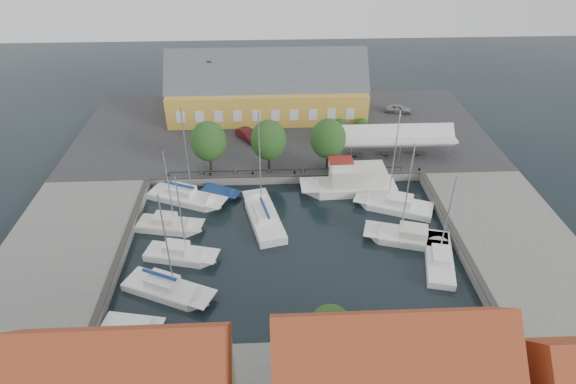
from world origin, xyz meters
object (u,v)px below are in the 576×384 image
at_px(warehouse, 263,91).
at_px(launch_nw, 220,193).
at_px(launch_sw, 132,327).
at_px(trawler, 352,183).
at_px(tent_canopy, 398,137).
at_px(west_boat_a, 185,198).
at_px(center_sailboat, 264,219).
at_px(car_silver, 398,109).
at_px(west_boat_d, 167,290).
at_px(west_boat_c, 180,256).
at_px(east_boat_b, 409,238).
at_px(car_red, 248,135).
at_px(east_boat_a, 395,206).
at_px(east_boat_c, 439,261).
at_px(west_boat_b, 169,226).

bearing_deg(warehouse, launch_nw, -104.25).
bearing_deg(launch_sw, trawler, 42.66).
bearing_deg(tent_canopy, launch_nw, -163.83).
bearing_deg(west_boat_a, center_sailboat, -26.33).
height_order(car_silver, west_boat_d, west_boat_d).
xyz_separation_m(tent_canopy, center_sailboat, (-16.70, -11.79, -3.32)).
bearing_deg(tent_canopy, warehouse, 140.14).
relative_size(west_boat_a, west_boat_c, 1.24).
bearing_deg(east_boat_b, west_boat_c, -175.93).
distance_m(west_boat_d, launch_nw, 15.91).
relative_size(warehouse, west_boat_c, 2.91).
bearing_deg(car_red, launch_nw, -139.13).
xyz_separation_m(tent_canopy, east_boat_a, (-2.22, -10.02, -3.42)).
bearing_deg(trawler, east_boat_c, -63.77).
distance_m(tent_canopy, west_boat_d, 33.55).
bearing_deg(west_boat_b, east_boat_c, -14.10).
distance_m(trawler, west_boat_a, 19.09).
bearing_deg(car_silver, launch_nw, 139.99).
height_order(center_sailboat, trawler, center_sailboat).
distance_m(warehouse, east_boat_a, 28.18).
xyz_separation_m(east_boat_c, west_boat_d, (-25.10, -2.64, 0.01)).
bearing_deg(west_boat_c, trawler, 30.86).
bearing_deg(launch_nw, center_sailboat, -47.61).
height_order(car_silver, center_sailboat, center_sailboat).
bearing_deg(trawler, west_boat_d, -140.45).
distance_m(center_sailboat, west_boat_d, 13.19).
relative_size(car_silver, launch_nw, 0.79).
bearing_deg(car_silver, east_boat_b, -178.65).
bearing_deg(launch_sw, center_sailboat, 52.07).
height_order(warehouse, west_boat_c, warehouse).
height_order(warehouse, center_sailboat, center_sailboat).
height_order(car_silver, west_boat_b, west_boat_b).
relative_size(east_boat_c, launch_nw, 2.01).
relative_size(car_silver, car_red, 0.90).
xyz_separation_m(warehouse, launch_nw, (-5.12, -20.15, -4.34)).
xyz_separation_m(car_silver, trawler, (-9.98, -19.32, -0.65)).
relative_size(warehouse, east_boat_b, 2.47).
bearing_deg(west_boat_a, launch_sw, -96.07).
bearing_deg(west_boat_d, center_sailboat, 49.42).
relative_size(east_boat_a, east_boat_c, 1.22).
distance_m(center_sailboat, launch_sw, 17.57).
bearing_deg(launch_nw, east_boat_b, -25.50).
distance_m(tent_canopy, east_boat_c, 19.46).
height_order(car_red, west_boat_a, west_boat_a).
distance_m(east_boat_a, launch_sw, 29.71).
bearing_deg(center_sailboat, east_boat_b, -14.76).
bearing_deg(car_silver, warehouse, 100.11).
height_order(east_boat_b, west_boat_d, east_boat_b).
bearing_deg(warehouse, launch_sw, -105.43).
bearing_deg(launch_sw, east_boat_a, 31.71).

